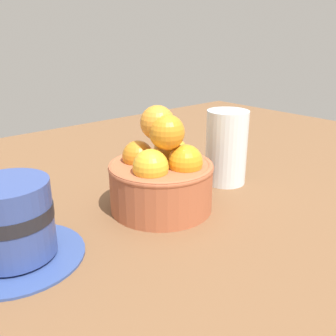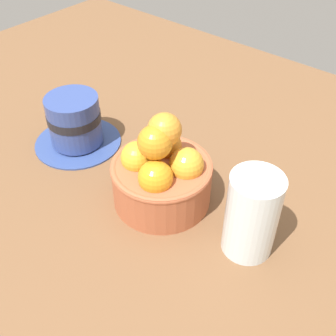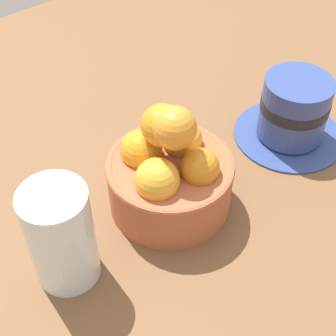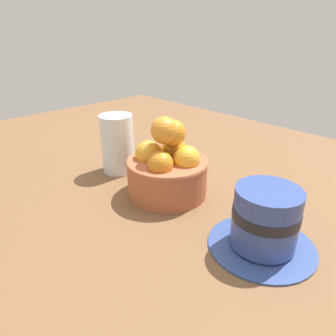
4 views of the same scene
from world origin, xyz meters
The scene contains 4 objects.
ground_plane centered at (0.00, 0.00, -1.69)cm, with size 143.96×106.00×3.39cm, color brown.
terracotta_bowl centered at (0.06, -0.05, 5.11)cm, with size 14.37×14.37×14.47cm.
coffee_cup centered at (-19.98, 0.96, 4.22)cm, with size 14.70×14.70×8.97cm.
water_glass centered at (14.24, 0.56, 5.96)cm, with size 6.65×6.65×11.93cm, color silver.
Camera 2 is at (29.04, -33.00, 44.12)cm, focal length 44.72 mm.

